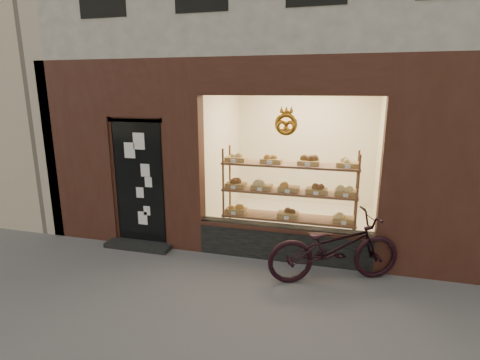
% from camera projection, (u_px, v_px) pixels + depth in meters
% --- Properties ---
extents(ground, '(90.00, 90.00, 0.00)m').
position_uv_depth(ground, '(213.00, 336.00, 4.12)').
color(ground, '#4E4E4E').
extents(display_shelf, '(2.20, 0.45, 1.70)m').
position_uv_depth(display_shelf, '(288.00, 199.00, 6.18)').
color(display_shelf, brown).
rests_on(display_shelf, ground).
extents(bicycle, '(1.98, 1.31, 0.99)m').
position_uv_depth(bicycle, '(334.00, 247.00, 5.22)').
color(bicycle, black).
rests_on(bicycle, ground).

